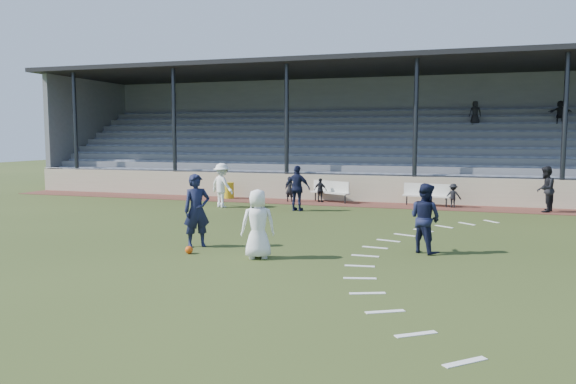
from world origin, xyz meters
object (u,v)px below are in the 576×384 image
object	(u,v)px
bench_left	(331,189)
football	(189,250)
bench_right	(427,193)
player_navy_lead	(197,211)
player_white_lead	(258,224)
trash_bin	(229,190)
official	(545,189)

from	to	relation	value
bench_left	football	size ratio (longest dim) A/B	9.86
bench_right	player_navy_lead	world-z (taller)	player_navy_lead
player_white_lead	trash_bin	bearing A→B (deg)	-88.96
official	bench_left	bearing A→B (deg)	-75.31
player_white_lead	bench_right	bearing A→B (deg)	-131.11
bench_left	player_navy_lead	size ratio (longest dim) A/B	1.00
player_navy_lead	official	size ratio (longest dim) A/B	1.10
bench_right	player_white_lead	size ratio (longest dim) A/B	1.18
football	player_white_lead	xyz separation A→B (m)	(1.89, 0.04, 0.76)
bench_left	player_white_lead	size ratio (longest dim) A/B	1.15
official	football	bearing A→B (deg)	-21.42
player_navy_lead	trash_bin	bearing A→B (deg)	67.24
player_white_lead	player_navy_lead	xyz separation A→B (m)	(-2.10, 0.86, 0.14)
bench_right	bench_left	bearing A→B (deg)	-171.25
football	official	bearing A→B (deg)	49.23
bench_left	bench_right	world-z (taller)	same
player_white_lead	football	bearing A→B (deg)	-24.48
bench_left	official	xyz separation A→B (m)	(8.86, -0.72, 0.34)
bench_left	trash_bin	distance (m)	5.00
football	bench_left	bearing A→B (deg)	85.84
bench_left	official	world-z (taller)	official
football	player_white_lead	world-z (taller)	player_white_lead
bench_right	player_white_lead	world-z (taller)	player_white_lead
bench_left	trash_bin	size ratio (longest dim) A/B	2.59
trash_bin	official	xyz separation A→B (m)	(13.85, -0.64, 0.52)
football	player_navy_lead	bearing A→B (deg)	103.64
player_white_lead	player_navy_lead	bearing A→B (deg)	-47.94
football	player_navy_lead	xyz separation A→B (m)	(-0.22, 0.90, 0.90)
bench_right	player_white_lead	distance (m)	12.29
bench_right	official	xyz separation A→B (m)	(4.60, -0.61, 0.34)
trash_bin	player_navy_lead	size ratio (longest dim) A/B	0.38
bench_right	trash_bin	size ratio (longest dim) A/B	2.65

